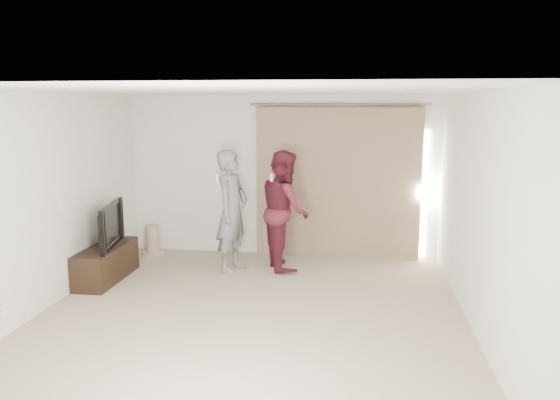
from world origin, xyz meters
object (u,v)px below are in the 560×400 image
at_px(tv_console, 106,263).
at_px(person_woman, 284,210).
at_px(tv, 104,225).
at_px(person_man, 232,211).

distance_m(tv_console, person_woman, 2.67).
relative_size(tv, person_man, 0.60).
xyz_separation_m(tv_console, tv, (0.00, 0.00, 0.55)).
height_order(tv_console, tv, tv).
bearing_deg(person_woman, tv, -158.67).
height_order(tv_console, person_woman, person_woman).
bearing_deg(person_man, tv_console, -157.40).
bearing_deg(tv, person_woman, -79.11).
xyz_separation_m(tv, person_woman, (2.41, 0.94, 0.10)).
relative_size(person_man, person_woman, 1.01).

